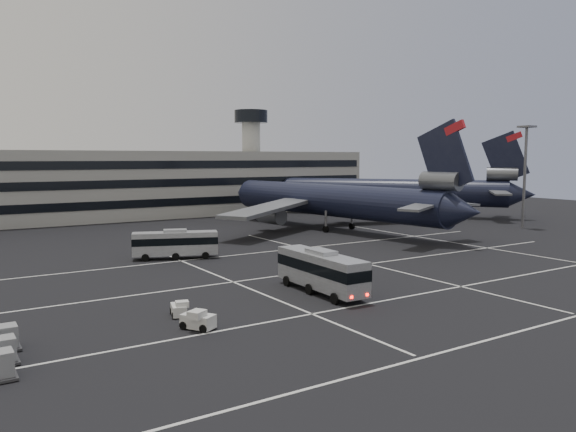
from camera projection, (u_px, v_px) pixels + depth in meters
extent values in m
plane|color=black|center=(304.00, 282.00, 57.26)|extent=(260.00, 260.00, 0.00)
cube|color=silver|center=(482.00, 342.00, 38.85)|extent=(90.00, 0.25, 0.01)
cube|color=silver|center=(368.00, 304.00, 48.89)|extent=(90.00, 0.25, 0.01)
cube|color=silver|center=(283.00, 275.00, 60.61)|extent=(90.00, 0.25, 0.01)
cube|color=silver|center=(225.00, 256.00, 72.32)|extent=(90.00, 0.25, 0.01)
cube|color=silver|center=(224.00, 278.00, 59.05)|extent=(0.25, 55.00, 0.01)
cube|color=silver|center=(357.00, 261.00, 68.73)|extent=(0.25, 55.00, 0.01)
cube|color=silver|center=(475.00, 246.00, 80.56)|extent=(0.25, 55.00, 0.01)
cube|color=gray|center=(109.00, 185.00, 116.76)|extent=(120.00, 18.00, 14.00)
cube|color=black|center=(122.00, 205.00, 109.56)|extent=(118.00, 0.20, 1.60)
cube|color=black|center=(122.00, 184.00, 109.14)|extent=(118.00, 0.20, 1.60)
cube|color=black|center=(121.00, 165.00, 108.75)|extent=(118.00, 0.20, 1.60)
cylinder|color=gray|center=(251.00, 164.00, 136.84)|extent=(4.40, 4.40, 22.00)
cylinder|color=black|center=(251.00, 117.00, 135.64)|extent=(8.00, 8.00, 3.00)
ellipsoid|color=#38332B|center=(120.00, 225.00, 217.03)|extent=(252.00, 180.00, 44.00)
ellipsoid|color=#38332B|center=(293.00, 204.00, 259.57)|extent=(168.00, 120.00, 24.00)
cylinder|color=slate|center=(525.00, 178.00, 100.06)|extent=(0.50, 0.50, 18.00)
cube|color=slate|center=(527.00, 127.00, 99.10)|extent=(2.40, 2.40, 0.35)
cylinder|color=black|center=(331.00, 200.00, 98.23)|extent=(11.70, 48.32, 5.60)
cone|color=black|center=(244.00, 193.00, 118.16)|extent=(6.13, 5.18, 5.60)
cone|color=black|center=(465.00, 211.00, 78.07)|extent=(5.64, 5.60, 5.04)
cube|color=black|center=(445.00, 158.00, 79.96)|extent=(1.71, 9.46, 10.97)
cube|color=red|center=(455.00, 128.00, 78.37)|extent=(0.96, 3.27, 2.24)
cylinder|color=#595B60|center=(441.00, 181.00, 80.68)|extent=(3.45, 6.30, 2.70)
cube|color=slate|center=(420.00, 207.00, 78.74)|extent=(8.14, 5.51, 0.87)
cube|color=slate|center=(454.00, 204.00, 84.12)|extent=(7.74, 3.80, 0.87)
cube|color=slate|center=(268.00, 208.00, 91.83)|extent=(21.87, 15.58, 1.75)
cylinder|color=#595B60|center=(271.00, 216.00, 96.21)|extent=(3.38, 5.80, 2.70)
cube|color=slate|center=(370.00, 201.00, 107.84)|extent=(22.68, 10.88, 1.75)
cylinder|color=#595B60|center=(348.00, 209.00, 108.38)|extent=(3.38, 5.80, 2.70)
cylinder|color=slate|center=(276.00, 211.00, 110.23)|extent=(0.44, 0.44, 3.00)
cylinder|color=black|center=(276.00, 219.00, 110.40)|extent=(0.64, 1.15, 1.10)
cylinder|color=slate|center=(326.00, 220.00, 94.97)|extent=(0.44, 0.44, 3.00)
cylinder|color=black|center=(326.00, 229.00, 95.14)|extent=(0.64, 1.15, 1.10)
cylinder|color=slate|center=(352.00, 217.00, 99.07)|extent=(0.44, 0.44, 3.00)
cylinder|color=black|center=(352.00, 226.00, 99.24)|extent=(0.64, 1.15, 1.10)
cylinder|color=black|center=(391.00, 192.00, 122.45)|extent=(33.80, 41.39, 5.60)
cone|color=black|center=(279.00, 189.00, 131.17)|extent=(7.18, 6.99, 5.60)
cone|color=black|center=(522.00, 194.00, 113.64)|extent=(7.05, 7.04, 5.04)
cube|color=black|center=(505.00, 158.00, 114.03)|extent=(6.19, 7.80, 10.97)
cube|color=red|center=(514.00, 137.00, 113.09)|extent=(2.41, 2.89, 2.24)
cylinder|color=#595B60|center=(502.00, 174.00, 114.54)|extent=(5.81, 6.40, 2.70)
cube|color=slate|center=(499.00, 192.00, 111.13)|extent=(7.29, 7.80, 0.87)
cube|color=slate|center=(498.00, 190.00, 119.01)|extent=(8.15, 6.14, 0.87)
cylinder|color=slate|center=(391.00, 205.00, 122.76)|extent=(0.44, 0.44, 3.00)
cylinder|color=black|center=(391.00, 213.00, 122.94)|extent=(1.07, 1.18, 1.10)
cube|color=gray|center=(321.00, 270.00, 52.62)|extent=(2.98, 11.66, 3.16)
cube|color=black|center=(321.00, 266.00, 52.58)|extent=(3.04, 11.72, 1.00)
cube|color=gray|center=(321.00, 252.00, 52.43)|extent=(1.78, 3.21, 0.37)
cylinder|color=black|center=(335.00, 299.00, 48.66)|extent=(0.37, 1.02, 1.01)
cylinder|color=black|center=(359.00, 295.00, 50.01)|extent=(0.37, 1.02, 1.01)
cylinder|color=black|center=(309.00, 289.00, 52.12)|extent=(0.37, 1.02, 1.01)
cylinder|color=black|center=(332.00, 286.00, 53.47)|extent=(0.37, 1.02, 1.01)
cylinder|color=black|center=(287.00, 281.00, 55.57)|extent=(0.37, 1.02, 1.01)
cylinder|color=black|center=(309.00, 278.00, 56.92)|extent=(0.37, 1.02, 1.01)
cube|color=#FF0C05|center=(352.00, 297.00, 47.36)|extent=(0.27, 0.09, 0.23)
cube|color=#FF0C05|center=(367.00, 295.00, 48.22)|extent=(0.27, 0.09, 0.23)
cube|color=gray|center=(175.00, 243.00, 70.49)|extent=(10.62, 5.92, 2.85)
cube|color=black|center=(175.00, 241.00, 70.45)|extent=(10.70, 6.00, 0.90)
cube|color=gray|center=(175.00, 231.00, 70.32)|extent=(3.21, 2.43, 0.33)
cylinder|color=black|center=(205.00, 256.00, 70.25)|extent=(0.96, 0.61, 0.91)
cylinder|color=black|center=(204.00, 252.00, 72.56)|extent=(0.96, 0.61, 0.91)
cylinder|color=black|center=(176.00, 257.00, 69.49)|extent=(0.96, 0.61, 0.91)
cylinder|color=black|center=(175.00, 253.00, 71.80)|extent=(0.96, 0.61, 0.91)
cylinder|color=black|center=(145.00, 258.00, 68.73)|extent=(0.96, 0.61, 0.91)
cylinder|color=black|center=(146.00, 254.00, 71.04)|extent=(0.96, 0.61, 0.91)
cube|color=silver|center=(179.00, 310.00, 45.12)|extent=(1.60, 2.25, 0.83)
cube|color=silver|center=(179.00, 304.00, 44.62)|extent=(1.20, 1.07, 0.46)
cylinder|color=black|center=(173.00, 316.00, 44.29)|extent=(0.33, 0.55, 0.52)
cylinder|color=black|center=(186.00, 315.00, 44.60)|extent=(0.33, 0.55, 0.52)
cylinder|color=black|center=(171.00, 311.00, 45.69)|extent=(0.33, 0.55, 0.52)
cylinder|color=black|center=(184.00, 310.00, 46.00)|extent=(0.33, 0.55, 0.52)
cube|color=silver|center=(198.00, 321.00, 41.66)|extent=(2.41, 2.78, 1.00)
cube|color=silver|center=(204.00, 313.00, 41.35)|extent=(1.56, 1.49, 0.55)
cylinder|color=black|center=(204.00, 329.00, 40.76)|extent=(0.53, 0.66, 0.62)
cylinder|color=black|center=(213.00, 324.00, 41.85)|extent=(0.53, 0.66, 0.62)
cylinder|color=black|center=(184.00, 326.00, 41.53)|extent=(0.53, 0.66, 0.62)
cylinder|color=black|center=(193.00, 321.00, 42.62)|extent=(0.53, 0.66, 0.62)
cube|color=#2D2D30|center=(1.00, 377.00, 32.28)|extent=(2.00, 2.22, 0.16)
cylinder|color=black|center=(1.00, 378.00, 32.29)|extent=(0.09, 0.18, 0.18)
cube|color=gray|center=(0.00, 363.00, 32.20)|extent=(1.59, 1.59, 1.43)
cube|color=#2D2D30|center=(4.00, 361.00, 34.73)|extent=(2.00, 2.22, 0.16)
cylinder|color=black|center=(4.00, 362.00, 34.74)|extent=(0.09, 0.18, 0.18)
cube|color=gray|center=(3.00, 349.00, 34.65)|extent=(1.59, 1.59, 1.43)
cube|color=#2D2D30|center=(6.00, 348.00, 37.18)|extent=(2.00, 2.22, 0.16)
cylinder|color=black|center=(6.00, 349.00, 37.19)|extent=(0.09, 0.18, 0.18)
cube|color=gray|center=(6.00, 336.00, 37.10)|extent=(1.59, 1.59, 1.43)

